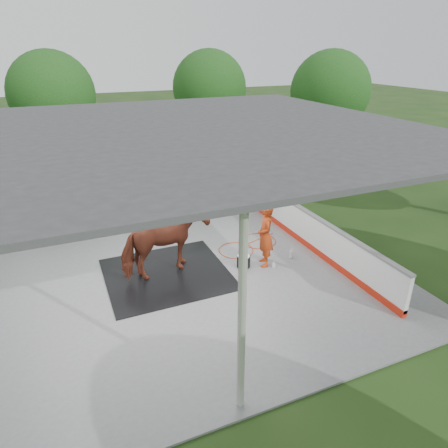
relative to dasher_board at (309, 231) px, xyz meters
name	(u,v)px	position (x,y,z in m)	size (l,w,h in m)	color
ground	(167,278)	(-4.60, 0.00, -0.59)	(100.00, 100.00, 0.00)	#1E3814
concrete_slab	(167,277)	(-4.60, 0.00, -0.57)	(12.00, 10.00, 0.05)	slate
pavilion_structure	(158,134)	(-4.60, 0.00, 3.37)	(12.60, 10.60, 4.05)	beige
dasher_board	(309,231)	(0.00, 0.00, 0.00)	(0.16, 8.00, 1.15)	red
tree_belt	(161,134)	(-4.30, 0.90, 3.20)	(28.00, 28.00, 5.80)	#382314
rubber_mat	(167,274)	(-4.59, 0.10, -0.53)	(3.30, 3.10, 0.02)	black
horse	(165,242)	(-4.59, 0.10, 0.47)	(1.06, 2.33, 1.97)	brown
handler	(265,235)	(-1.82, -0.47, 0.40)	(0.69, 0.45, 1.88)	#B03712
wash_bucket	(243,261)	(-2.43, -0.36, -0.36)	(0.39, 0.39, 0.36)	black
soap_bottle_a	(291,253)	(-0.89, -0.45, -0.38)	(0.13, 0.13, 0.33)	silver
soap_bottle_b	(273,264)	(-1.64, -0.71, -0.45)	(0.09, 0.09, 0.19)	#338CD8
hose_coil	(248,245)	(-1.71, 0.79, -0.53)	(2.22, 1.43, 0.02)	#AB340C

